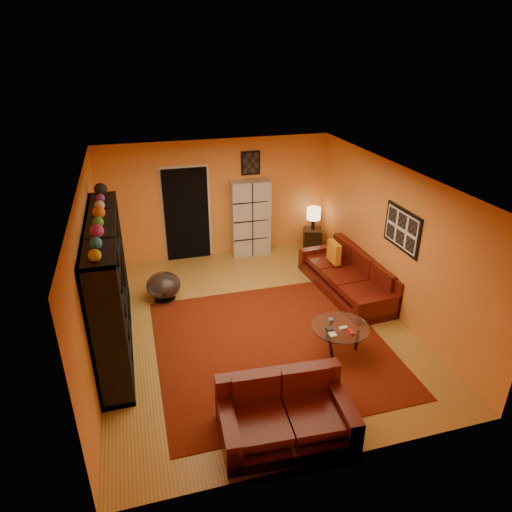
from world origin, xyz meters
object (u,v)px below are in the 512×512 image
object	(u,v)px
coffee_table	(340,329)
bowl_chair	(164,286)
entertainment_unit	(109,287)
side_table	(312,239)
table_lamp	(314,214)
sofa	(352,277)
tv	(113,290)
storage_cabinet	(250,218)
loveseat	(284,412)

from	to	relation	value
coffee_table	bowl_chair	xyz separation A→B (m)	(-2.49, 2.36, -0.12)
entertainment_unit	bowl_chair	size ratio (longest dim) A/B	4.66
coffee_table	side_table	distance (m)	3.89
coffee_table	bowl_chair	bearing A→B (deg)	136.55
coffee_table	side_table	bearing A→B (deg)	74.17
bowl_chair	table_lamp	size ratio (longest dim) A/B	1.23
sofa	table_lamp	bearing A→B (deg)	86.33
tv	sofa	world-z (taller)	tv
entertainment_unit	coffee_table	xyz separation A→B (m)	(3.35, -1.11, -0.65)
storage_cabinet	bowl_chair	size ratio (longest dim) A/B	2.66
sofa	table_lamp	distance (m)	2.10
loveseat	tv	bearing A→B (deg)	42.03
tv	bowl_chair	xyz separation A→B (m)	(0.81, 1.21, -0.68)
sofa	side_table	xyz separation A→B (m)	(-0.01, 2.02, -0.03)
storage_cabinet	side_table	distance (m)	1.57
tv	table_lamp	xyz separation A→B (m)	(4.36, 2.59, -0.10)
coffee_table	storage_cabinet	distance (m)	3.96
coffee_table	storage_cabinet	bearing A→B (deg)	95.58
storage_cabinet	loveseat	bearing A→B (deg)	-98.81
bowl_chair	table_lamp	bearing A→B (deg)	21.31
sofa	side_table	world-z (taller)	sofa
storage_cabinet	table_lamp	xyz separation A→B (m)	(1.44, -0.17, 0.02)
loveseat	table_lamp	xyz separation A→B (m)	(2.41, 5.04, 0.59)
tv	bowl_chair	world-z (taller)	tv
bowl_chair	side_table	xyz separation A→B (m)	(3.55, 1.38, -0.03)
sofa	coffee_table	xyz separation A→B (m)	(-1.07, -1.73, 0.12)
sofa	loveseat	distance (m)	3.87
loveseat	table_lamp	size ratio (longest dim) A/B	3.19
table_lamp	sofa	bearing A→B (deg)	-89.81
entertainment_unit	bowl_chair	bearing A→B (deg)	55.32
sofa	coffee_table	distance (m)	2.03
entertainment_unit	side_table	size ratio (longest dim) A/B	6.00
entertainment_unit	sofa	world-z (taller)	entertainment_unit
entertainment_unit	table_lamp	bearing A→B (deg)	30.79
sofa	bowl_chair	distance (m)	3.61
entertainment_unit	loveseat	bearing A→B (deg)	-50.32
tv	table_lamp	world-z (taller)	tv
entertainment_unit	table_lamp	world-z (taller)	entertainment_unit
tv	side_table	bearing A→B (deg)	-59.28
tv	side_table	distance (m)	5.12
bowl_chair	loveseat	bearing A→B (deg)	-72.67
entertainment_unit	tv	world-z (taller)	entertainment_unit
table_lamp	coffee_table	bearing A→B (deg)	-105.83
sofa	loveseat	bearing A→B (deg)	-132.45
side_table	table_lamp	size ratio (longest dim) A/B	0.96
tv	bowl_chair	distance (m)	1.61
loveseat	coffee_table	bearing A→B (deg)	-42.53
side_table	table_lamp	bearing A→B (deg)	180.00
sofa	bowl_chair	world-z (taller)	sofa
bowl_chair	sofa	bearing A→B (deg)	-10.07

